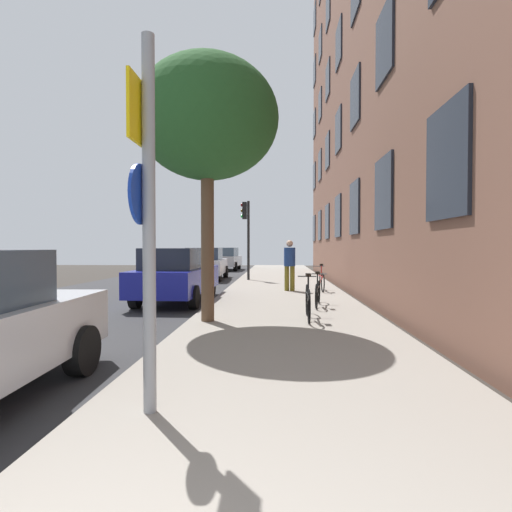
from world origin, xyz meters
The scene contains 14 objects.
ground_plane centered at (-2.40, 15.00, 0.00)m, with size 41.80×41.80×0.00m, color #332D28.
road_asphalt centered at (-4.50, 15.00, 0.01)m, with size 7.00×38.00×0.01m, color #2D2D30.
sidewalk centered at (1.10, 15.00, 0.06)m, with size 4.20×38.00×0.12m, color gray.
building_facade centered at (3.69, 14.50, 9.37)m, with size 0.56×27.00×18.71m.
sign_post centered at (-0.33, 3.06, 2.06)m, with size 0.16×0.60×3.49m.
traffic_light centered at (-0.56, 18.28, 2.66)m, with size 0.43×0.24×3.72m.
tree_near centered at (-0.56, 7.68, 4.29)m, with size 2.96×2.96×5.46m.
bicycle_0 centered at (1.54, 7.98, 0.51)m, with size 0.42×1.75×0.99m.
bicycle_1 centered at (1.95, 9.93, 0.48)m, with size 0.45×1.65×0.92m.
bicycle_2 centered at (2.43, 13.63, 0.49)m, with size 0.42×1.65×0.96m.
pedestrian_0 centered at (1.33, 13.60, 1.14)m, with size 0.54×0.54×1.79m.
car_1 centered at (-2.12, 11.27, 0.84)m, with size 1.85×4.45×1.62m.
car_2 centered at (-2.76, 19.61, 0.84)m, with size 2.07×4.23×1.62m.
car_3 centered at (-2.74, 27.94, 0.84)m, with size 1.90×4.27×1.62m.
Camera 1 is at (0.88, -0.61, 1.66)m, focal length 28.17 mm.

